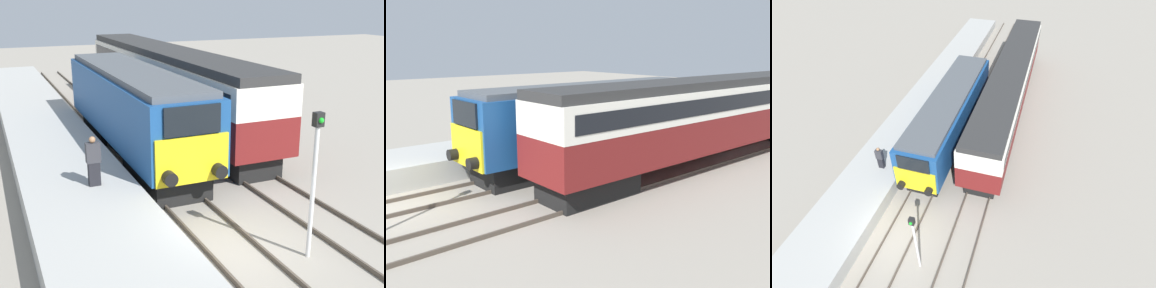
% 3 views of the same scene
% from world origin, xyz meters
% --- Properties ---
extents(ground_plane, '(120.00, 120.00, 0.00)m').
position_xyz_m(ground_plane, '(0.00, 0.00, 0.00)').
color(ground_plane, gray).
extents(platform_left, '(3.50, 50.00, 0.96)m').
position_xyz_m(platform_left, '(-3.30, 8.00, 0.48)').
color(platform_left, '#A8A8A3').
rests_on(platform_left, ground_plane).
extents(rails_near_track, '(1.51, 60.00, 0.14)m').
position_xyz_m(rails_near_track, '(0.00, 5.00, 0.07)').
color(rails_near_track, '#4C4238').
rests_on(rails_near_track, ground_plane).
extents(rails_far_track, '(1.50, 60.00, 0.14)m').
position_xyz_m(rails_far_track, '(3.40, 5.00, 0.07)').
color(rails_far_track, '#4C4238').
rests_on(rails_far_track, ground_plane).
extents(locomotive, '(2.70, 13.06, 3.80)m').
position_xyz_m(locomotive, '(0.00, 9.18, 2.11)').
color(locomotive, black).
rests_on(locomotive, ground_plane).
extents(passenger_carriage, '(2.75, 20.97, 4.05)m').
position_xyz_m(passenger_carriage, '(3.40, 14.30, 2.47)').
color(passenger_carriage, black).
rests_on(passenger_carriage, ground_plane).
extents(person_on_platform, '(0.44, 0.26, 1.60)m').
position_xyz_m(person_on_platform, '(-2.86, 4.02, 1.75)').
color(person_on_platform, black).
rests_on(person_on_platform, platform_left).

